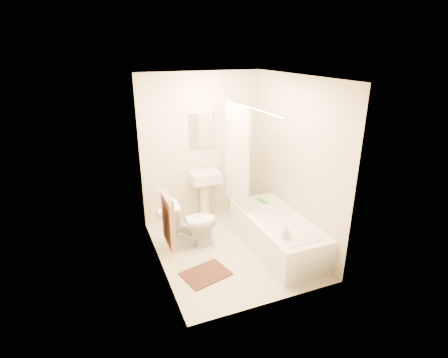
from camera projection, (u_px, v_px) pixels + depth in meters
name	position (u px, v px, depth m)	size (l,w,h in m)	color
floor	(230.00, 249.00, 5.04)	(2.40, 2.40, 0.00)	beige
ceiling	(232.00, 77.00, 4.18)	(2.40, 2.40, 0.00)	white
wall_back	(202.00, 148.00, 5.65)	(2.00, 0.02, 2.40)	beige
wall_left	(156.00, 181.00, 4.26)	(0.02, 2.40, 2.40)	beige
wall_right	(296.00, 162.00, 4.96)	(0.02, 2.40, 2.40)	beige
mirror	(202.00, 130.00, 5.52)	(0.40, 0.03, 0.55)	white
curtain_rod	(250.00, 108.00, 4.51)	(0.03, 0.03, 1.70)	silver
shower_curtain	(236.00, 157.00, 5.14)	(0.04, 0.80, 1.55)	silver
towel_bar	(164.00, 196.00, 4.09)	(0.02, 0.02, 0.60)	silver
towel	(168.00, 220.00, 4.21)	(0.06, 0.45, 0.66)	#CC7266
toilet_paper	(162.00, 213.00, 4.56)	(0.12, 0.12, 0.11)	white
toilet	(192.00, 223.00, 5.02)	(0.41, 0.73, 0.72)	white
sink	(205.00, 193.00, 5.79)	(0.47, 0.38, 0.92)	silver
bathtub	(277.00, 233.00, 5.00)	(0.74, 1.68, 0.47)	white
bath_mat	(206.00, 274.00, 4.48)	(0.57, 0.43, 0.02)	#542A20
soap_bottle	(286.00, 232.00, 4.36)	(0.09, 0.09, 0.20)	white
scrub_brush	(262.00, 201.00, 5.43)	(0.06, 0.21, 0.04)	green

